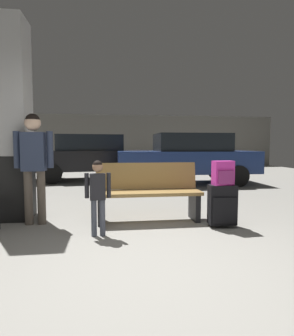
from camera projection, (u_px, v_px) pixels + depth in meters
name	position (u px, v px, depth m)	size (l,w,h in m)	color
ground_plane	(124.00, 197.00, 6.60)	(18.00, 18.00, 0.10)	gray
garage_back_wall	(114.00, 141.00, 15.23)	(18.00, 0.12, 2.80)	slate
structural_pillar	(10.00, 121.00, 4.38)	(0.57, 0.57, 3.09)	black
bench	(148.00, 192.00, 4.37)	(1.60, 0.54, 0.89)	#9E7A42
suitcase	(222.00, 205.00, 4.00)	(0.39, 0.26, 0.60)	black
backpack_bright	(223.00, 173.00, 3.96)	(0.29, 0.21, 0.34)	#D833A5
child	(98.00, 190.00, 3.58)	(0.33, 0.20, 0.97)	#4C5160
adult	(34.00, 157.00, 4.09)	(0.55, 0.22, 1.62)	brown
parked_car_near	(187.00, 157.00, 8.54)	(4.13, 1.85, 1.51)	navy
parked_car_far	(92.00, 156.00, 9.53)	(4.28, 2.19, 1.51)	black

